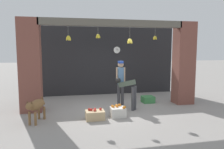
# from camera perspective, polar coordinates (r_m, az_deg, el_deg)

# --- Properties ---
(ground_plane) EXTENTS (60.00, 60.00, 0.00)m
(ground_plane) POSITION_cam_1_polar(r_m,az_deg,el_deg) (7.93, 0.59, -8.97)
(ground_plane) COLOR gray
(shop_back_wall) EXTENTS (6.99, 0.12, 3.16)m
(shop_back_wall) POSITION_cam_1_polar(r_m,az_deg,el_deg) (10.29, -2.62, 3.54)
(shop_back_wall) COLOR #232326
(shop_back_wall) RESTS_ON ground_plane
(shop_pillar_left) EXTENTS (0.70, 0.60, 3.16)m
(shop_pillar_left) POSITION_cam_1_polar(r_m,az_deg,el_deg) (7.87, -20.58, 2.18)
(shop_pillar_left) COLOR brown
(shop_pillar_left) RESTS_ON ground_plane
(shop_pillar_right) EXTENTS (0.70, 0.60, 3.16)m
(shop_pillar_right) POSITION_cam_1_polar(r_m,az_deg,el_deg) (8.98, 18.21, 2.76)
(shop_pillar_right) COLOR brown
(shop_pillar_right) RESTS_ON ground_plane
(storefront_awning) EXTENTS (5.09, 0.28, 0.85)m
(storefront_awning) POSITION_cam_1_polar(r_m,az_deg,el_deg) (7.80, 0.38, 13.12)
(storefront_awning) COLOR #5B564C
(dog) EXTENTS (0.54, 1.04, 0.74)m
(dog) POSITION_cam_1_polar(r_m,az_deg,el_deg) (6.75, -19.24, -7.72)
(dog) COLOR brown
(dog) RESTS_ON ground_plane
(shopkeeper) EXTENTS (0.34, 0.28, 1.70)m
(shopkeeper) POSITION_cam_1_polar(r_m,az_deg,el_deg) (8.08, 2.27, -1.36)
(shopkeeper) COLOR #424247
(shopkeeper) RESTS_ON ground_plane
(worker_stooping) EXTENTS (0.67, 0.70, 1.10)m
(worker_stooping) POSITION_cam_1_polar(r_m,az_deg,el_deg) (7.78, 4.24, -3.75)
(worker_stooping) COLOR #424247
(worker_stooping) RESTS_ON ground_plane
(fruit_crate_oranges) EXTENTS (0.46, 0.44, 0.37)m
(fruit_crate_oranges) POSITION_cam_1_polar(r_m,az_deg,el_deg) (7.04, 1.51, -9.65)
(fruit_crate_oranges) COLOR silver
(fruit_crate_oranges) RESTS_ON ground_plane
(fruit_crate_apples) EXTENTS (0.57, 0.43, 0.34)m
(fruit_crate_apples) POSITION_cam_1_polar(r_m,az_deg,el_deg) (6.79, -4.47, -10.45)
(fruit_crate_apples) COLOR tan
(fruit_crate_apples) RESTS_ON ground_plane
(produce_box_green) EXTENTS (0.47, 0.43, 0.26)m
(produce_box_green) POSITION_cam_1_polar(r_m,az_deg,el_deg) (8.94, 9.36, -6.42)
(produce_box_green) COLOR #387A42
(produce_box_green) RESTS_ON ground_plane
(water_bottle) EXTENTS (0.06, 0.06, 0.26)m
(water_bottle) POSITION_cam_1_polar(r_m,az_deg,el_deg) (7.43, 1.63, -9.09)
(water_bottle) COLOR silver
(water_bottle) RESTS_ON ground_plane
(wall_clock) EXTENTS (0.33, 0.03, 0.33)m
(wall_clock) POSITION_cam_1_polar(r_m,az_deg,el_deg) (10.34, 1.27, 6.42)
(wall_clock) COLOR black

